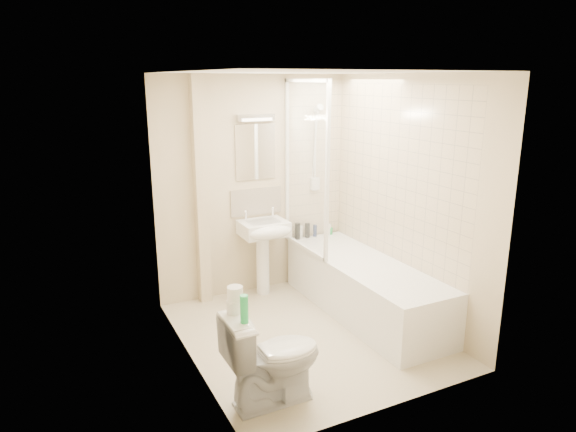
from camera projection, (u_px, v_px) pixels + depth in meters
name	position (u px, v px, depth m)	size (l,w,h in m)	color
floor	(307.00, 334.00, 4.87)	(2.50, 2.50, 0.00)	beige
wall_back	(254.00, 187.00, 5.64)	(2.20, 0.02, 2.40)	beige
wall_left	(187.00, 228.00, 4.09)	(0.02, 2.50, 2.40)	beige
wall_right	(406.00, 200.00, 5.03)	(0.02, 2.50, 2.40)	beige
ceiling	(310.00, 72.00, 4.25)	(2.20, 2.50, 0.02)	white
tile_back	(314.00, 162.00, 5.89)	(0.70, 0.01, 1.75)	beige
tile_right	(397.00, 175.00, 5.10)	(0.01, 2.10, 1.75)	beige
pipe_boxing	(201.00, 193.00, 5.32)	(0.12, 0.12, 2.40)	beige
splashback	(256.00, 202.00, 5.68)	(0.60, 0.01, 0.30)	beige
mirror	(256.00, 152.00, 5.54)	(0.46, 0.01, 0.60)	white
strip_light	(256.00, 117.00, 5.42)	(0.42, 0.07, 0.07)	silver
bathtub	(364.00, 287.00, 5.25)	(0.70, 2.10, 0.55)	white
shower_screen	(305.00, 167.00, 5.35)	(0.04, 0.92, 1.80)	white
shower_fixture	(316.00, 152.00, 5.82)	(0.10, 0.16, 0.99)	white
pedestal_sink	(265.00, 237.00, 5.58)	(0.50, 0.47, 0.97)	white
bottle_black_a	(298.00, 231.00, 5.92)	(0.06, 0.06, 0.19)	black
bottle_white_a	(301.00, 232.00, 5.94)	(0.05, 0.05, 0.15)	silver
bottle_black_b	(307.00, 230.00, 5.98)	(0.06, 0.06, 0.17)	black
bottle_blue	(315.00, 231.00, 6.02)	(0.05, 0.05, 0.14)	navy
bottle_white_b	(329.00, 229.00, 6.11)	(0.06, 0.06, 0.13)	white
bottle_green	(330.00, 231.00, 6.12)	(0.07, 0.07, 0.08)	green
toilet	(273.00, 357.00, 3.77)	(0.72, 0.41, 0.74)	white
toilet_roll_lower	(234.00, 307.00, 3.63)	(0.11, 0.11, 0.10)	white
toilet_roll_upper	(235.00, 293.00, 3.62)	(0.11, 0.11, 0.10)	white
green_bottle	(244.00, 309.00, 3.47)	(0.06, 0.06, 0.20)	#28C35F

